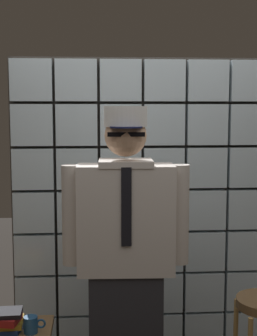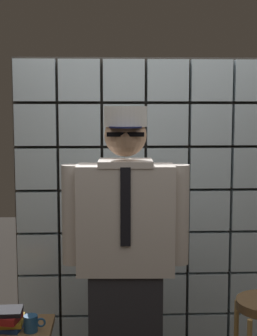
% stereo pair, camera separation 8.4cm
% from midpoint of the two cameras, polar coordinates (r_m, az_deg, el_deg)
% --- Properties ---
extents(glass_block_wall, '(1.88, 0.10, 2.19)m').
position_cam_midpoint_polar(glass_block_wall, '(3.67, 2.54, -4.80)').
color(glass_block_wall, silver).
rests_on(glass_block_wall, ground).
extents(standing_person, '(0.73, 0.31, 1.82)m').
position_cam_midpoint_polar(standing_person, '(2.93, 0.50, -10.32)').
color(standing_person, '#28282D').
rests_on(standing_person, ground).
extents(book_stack, '(0.24, 0.22, 0.12)m').
position_cam_midpoint_polar(book_stack, '(3.10, -13.29, -16.36)').
color(book_stack, navy).
rests_on(book_stack, side_table).
extents(coffee_mug, '(0.13, 0.08, 0.09)m').
position_cam_midpoint_polar(coffee_mug, '(3.05, -10.17, -16.98)').
color(coffee_mug, navy).
rests_on(coffee_mug, side_table).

